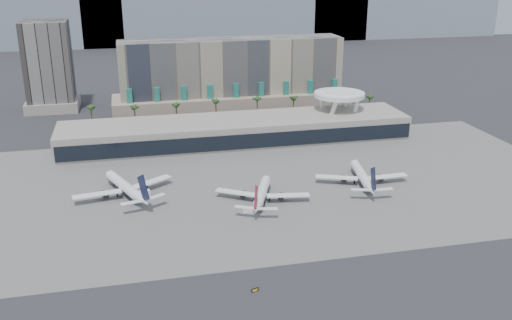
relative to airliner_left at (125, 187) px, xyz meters
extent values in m
plane|color=#232326|center=(54.39, -54.24, -3.61)|extent=(900.00, 900.00, 0.00)
cube|color=#5B5B59|center=(54.39, 0.76, -3.58)|extent=(260.00, 130.00, 0.06)
cube|color=gray|center=(114.39, 415.76, 31.39)|extent=(300.00, 60.00, 70.00)
cube|color=gray|center=(314.39, 415.76, 18.89)|extent=(220.00, 60.00, 45.00)
cube|color=#9D9379|center=(64.39, 120.76, 17.39)|extent=(130.00, 22.00, 42.00)
cube|color=tan|center=(64.39, 118.76, 1.39)|extent=(140.00, 30.00, 10.00)
cube|color=#206E60|center=(4.39, 108.76, 5.39)|extent=(3.00, 2.00, 18.00)
cube|color=#206E60|center=(19.39, 108.76, 5.39)|extent=(3.00, 2.00, 18.00)
cube|color=#206E60|center=(34.39, 108.76, 5.39)|extent=(3.00, 2.00, 18.00)
cube|color=#206E60|center=(49.39, 108.76, 5.39)|extent=(3.00, 2.00, 18.00)
cube|color=#206E60|center=(64.39, 108.76, 5.39)|extent=(3.00, 2.00, 18.00)
cube|color=#206E60|center=(79.39, 108.76, 5.39)|extent=(3.00, 2.00, 18.00)
cube|color=#206E60|center=(94.39, 108.76, 5.39)|extent=(3.00, 2.00, 18.00)
cube|color=#206E60|center=(109.39, 108.76, 5.39)|extent=(3.00, 2.00, 18.00)
cube|color=#206E60|center=(124.39, 108.76, 5.39)|extent=(3.00, 2.00, 18.00)
cube|color=black|center=(-40.61, 145.76, 22.39)|extent=(26.00, 26.00, 52.00)
cube|color=#9C9589|center=(-40.61, 145.76, -0.61)|extent=(30.00, 30.00, 6.00)
cube|color=#9C9589|center=(54.39, 55.76, 2.39)|extent=(170.00, 32.00, 12.00)
cube|color=black|center=(54.39, 39.56, 1.89)|extent=(168.00, 0.60, 7.00)
cube|color=black|center=(54.39, 55.76, 9.64)|extent=(170.00, 12.00, 2.50)
cylinder|color=white|center=(115.75, 68.12, 7.39)|extent=(6.98, 6.99, 21.89)
cylinder|color=white|center=(103.02, 68.12, 7.39)|extent=(6.98, 6.99, 21.89)
cylinder|color=white|center=(103.02, 55.39, 7.39)|extent=(6.98, 6.99, 21.89)
cylinder|color=white|center=(115.75, 55.39, 7.39)|extent=(6.98, 6.99, 21.89)
cylinder|color=white|center=(109.39, 61.76, 16.39)|extent=(26.00, 26.00, 2.20)
cylinder|color=white|center=(109.39, 61.76, 17.69)|extent=(16.00, 16.00, 1.20)
cylinder|color=brown|center=(-15.61, 90.76, 2.39)|extent=(0.70, 0.70, 12.00)
sphere|color=#28471C|center=(-15.61, 90.76, 8.09)|extent=(2.80, 2.80, 2.80)
cylinder|color=brown|center=(6.39, 90.76, 2.39)|extent=(0.70, 0.70, 12.00)
sphere|color=#28471C|center=(6.39, 90.76, 8.09)|extent=(2.80, 2.80, 2.80)
cylinder|color=brown|center=(28.39, 90.76, 2.39)|extent=(0.70, 0.70, 12.00)
sphere|color=#28471C|center=(28.39, 90.76, 8.09)|extent=(2.80, 2.80, 2.80)
cylinder|color=brown|center=(49.39, 90.76, 2.39)|extent=(0.70, 0.70, 12.00)
sphere|color=#28471C|center=(49.39, 90.76, 8.09)|extent=(2.80, 2.80, 2.80)
cylinder|color=brown|center=(72.39, 90.76, 2.39)|extent=(0.70, 0.70, 12.00)
sphere|color=#28471C|center=(72.39, 90.76, 8.09)|extent=(2.80, 2.80, 2.80)
cylinder|color=brown|center=(94.39, 90.76, 2.39)|extent=(0.70, 0.70, 12.00)
sphere|color=#28471C|center=(94.39, 90.76, 8.09)|extent=(2.80, 2.80, 2.80)
cylinder|color=brown|center=(116.39, 90.76, 2.39)|extent=(0.70, 0.70, 12.00)
sphere|color=#28471C|center=(116.39, 90.76, 8.09)|extent=(2.80, 2.80, 2.80)
cylinder|color=brown|center=(139.39, 90.76, 2.39)|extent=(0.70, 0.70, 12.00)
sphere|color=#28471C|center=(139.39, 90.76, 8.09)|extent=(2.80, 2.80, 2.80)
cylinder|color=white|center=(-0.66, 1.65, -0.02)|extent=(13.81, 26.72, 3.99)
cylinder|color=black|center=(-0.66, 1.65, -0.17)|extent=(13.53, 26.19, 3.91)
cone|color=white|center=(-6.46, 16.12, -0.02)|extent=(5.37, 5.65, 3.99)
cone|color=white|center=(5.88, -14.67, 0.28)|extent=(7.04, 9.81, 3.99)
cube|color=white|center=(-10.47, -3.35, -0.62)|extent=(18.36, 6.99, 0.35)
cube|color=white|center=(9.89, 4.80, -0.62)|extent=(17.12, 13.30, 0.35)
cylinder|color=black|center=(-7.88, -1.78, -1.62)|extent=(3.52, 4.52, 2.19)
cylinder|color=black|center=(6.93, 4.15, -1.62)|extent=(3.52, 4.52, 2.19)
cube|color=black|center=(6.43, -16.06, 5.46)|extent=(3.83, 8.59, 10.49)
cube|color=white|center=(2.08, -17.26, 0.77)|extent=(8.27, 4.03, 0.25)
cube|color=white|center=(10.41, -13.93, 0.77)|extent=(8.01, 5.87, 0.25)
cylinder|color=black|center=(-4.60, 11.49, -2.81)|extent=(0.50, 0.50, 1.59)
cylinder|color=black|center=(-3.25, -0.46, -2.81)|extent=(0.70, 0.70, 1.59)
cylinder|color=black|center=(2.67, 1.91, -2.81)|extent=(0.70, 0.70, 1.59)
cylinder|color=white|center=(50.18, -15.23, -0.39)|extent=(12.01, 24.05, 3.57)
cylinder|color=black|center=(50.18, -15.23, -0.53)|extent=(11.77, 23.57, 3.50)
cone|color=white|center=(55.15, -2.17, -0.39)|extent=(4.77, 5.03, 3.57)
cone|color=white|center=(44.57, -29.96, -0.13)|extent=(6.20, 8.79, 3.57)
cube|color=white|center=(40.68, -12.57, -0.93)|extent=(15.45, 11.72, 0.31)
cube|color=white|center=(59.05, -19.56, -0.93)|extent=(16.44, 6.00, 0.31)
cylinder|color=black|center=(43.34, -13.11, -1.82)|extent=(3.11, 4.04, 1.97)
cylinder|color=black|center=(56.70, -18.19, -1.82)|extent=(3.11, 4.04, 1.97)
cube|color=maroon|center=(44.10, -31.21, 4.52)|extent=(3.30, 7.74, 9.41)
cube|color=white|center=(40.50, -29.36, 0.32)|extent=(7.21, 5.17, 0.22)
cube|color=white|center=(48.01, -32.22, 0.32)|extent=(7.41, 3.51, 0.22)
cylinder|color=black|center=(53.56, -6.35, -2.90)|extent=(0.45, 0.45, 1.43)
cylinder|color=black|center=(47.19, -15.05, -2.90)|extent=(0.63, 0.63, 1.43)
cylinder|color=black|center=(52.53, -17.08, -2.90)|extent=(0.63, 0.63, 1.43)
cylinder|color=white|center=(93.49, -7.45, -0.24)|extent=(8.11, 25.84, 3.75)
cylinder|color=black|center=(93.49, -7.45, -0.38)|extent=(7.95, 25.33, 3.68)
cone|color=white|center=(96.02, 7.00, -0.24)|extent=(4.42, 4.80, 3.75)
cone|color=white|center=(90.63, -23.74, 0.05)|extent=(5.15, 8.96, 3.75)
cube|color=white|center=(83.17, -6.59, -0.80)|extent=(17.06, 9.79, 0.33)
cube|color=white|center=(103.48, -10.15, -0.80)|extent=(17.00, 4.35, 0.33)
cylinder|color=black|center=(86.02, -6.61, -1.74)|extent=(2.68, 4.05, 2.06)
cylinder|color=black|center=(100.79, -9.21, -1.74)|extent=(2.68, 4.05, 2.06)
cube|color=black|center=(90.39, -25.12, 4.92)|extent=(1.93, 8.47, 9.87)
cube|color=white|center=(86.31, -23.93, 0.51)|extent=(7.77, 4.27, 0.23)
cube|color=white|center=(94.62, -25.39, 0.51)|extent=(7.57, 2.32, 0.23)
cylinder|color=black|center=(95.21, 2.38, -2.86)|extent=(0.47, 0.47, 1.50)
cylinder|color=black|center=(90.37, -7.85, -2.86)|extent=(0.66, 0.66, 1.50)
cylinder|color=black|center=(96.28, -8.89, -2.86)|extent=(0.66, 0.66, 1.50)
cube|color=white|center=(6.56, -2.58, -2.39)|extent=(5.46, 3.59, 2.45)
cube|color=white|center=(42.45, -25.12, -2.72)|extent=(3.65, 2.35, 1.77)
cube|color=black|center=(33.51, -76.01, -3.12)|extent=(2.15, 1.00, 0.99)
cube|color=gold|center=(33.51, -76.19, -3.12)|extent=(1.51, 0.57, 0.59)
cylinder|color=black|center=(32.72, -76.01, -3.31)|extent=(0.12, 0.12, 0.59)
cylinder|color=black|center=(34.30, -76.01, -3.31)|extent=(0.12, 0.12, 0.59)
camera|label=1|loc=(3.55, -207.72, 82.98)|focal=40.00mm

